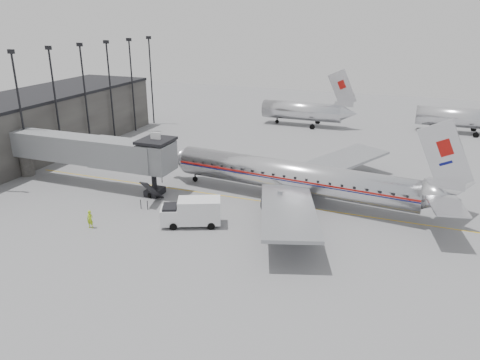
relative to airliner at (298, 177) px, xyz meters
The scene contains 11 objects.
ground 10.11m from the airliner, 128.52° to the right, with size 160.00×160.00×0.00m, color slate.
terminal 40.17m from the airliner, behind, with size 12.00×46.00×8.00m, color #363331.
apron_line 4.37m from the airliner, 152.05° to the right, with size 0.15×60.00×0.01m, color gold.
jet_bridge 23.13m from the airliner, behind, with size 21.00×6.20×7.10m.
floodlight_masts 34.48m from the airliner, behind, with size 0.90×42.25×15.25m.
distant_aircraft_near 35.26m from the airliner, 102.89° to the left, with size 16.39×3.20×10.26m.
distant_aircraft_mid 42.44m from the airliner, 64.71° to the left, with size 16.39×3.20×10.26m.
airliner is the anchor object (origin of this frame).
service_van 12.56m from the airliner, 129.40° to the right, with size 6.07×4.25×2.67m.
baggage_cart_navy 5.89m from the airliner, 85.94° to the right, with size 2.53×2.06×1.82m.
ramp_worker 21.62m from the airliner, 140.77° to the right, with size 0.64×0.42×1.75m, color #9EC717.
Camera 1 is at (17.03, -38.54, 19.60)m, focal length 35.00 mm.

